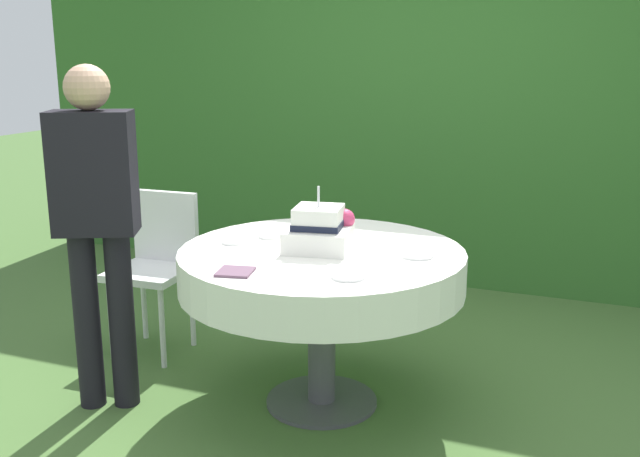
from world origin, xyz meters
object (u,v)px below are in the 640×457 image
at_px(napkin_stack, 235,272).
at_px(standing_person, 97,216).
at_px(cake_table, 322,271).
at_px(serving_plate_near, 270,236).
at_px(serving_plate_left, 417,255).
at_px(serving_plate_right, 348,276).
at_px(garden_chair, 157,256).
at_px(serving_plate_far, 232,242).
at_px(wedding_cake, 320,230).

height_order(napkin_stack, standing_person, standing_person).
height_order(cake_table, serving_plate_near, serving_plate_near).
bearing_deg(serving_plate_near, standing_person, -141.57).
xyz_separation_m(serving_plate_left, serving_plate_right, (-0.18, -0.40, 0.00)).
xyz_separation_m(serving_plate_right, garden_chair, (-1.36, 0.65, -0.23)).
xyz_separation_m(cake_table, napkin_stack, (-0.20, -0.46, 0.11)).
relative_size(serving_plate_far, napkin_stack, 0.72).
bearing_deg(serving_plate_far, serving_plate_left, 6.90).
bearing_deg(serving_plate_left, wedding_cake, -173.63).
distance_m(serving_plate_near, napkin_stack, 0.59).
distance_m(serving_plate_far, garden_chair, 0.79).
relative_size(serving_plate_near, serving_plate_right, 0.77).
relative_size(serving_plate_far, standing_person, 0.06).
distance_m(serving_plate_left, serving_plate_right, 0.44).
relative_size(serving_plate_near, serving_plate_left, 0.72).
height_order(serving_plate_far, standing_person, standing_person).
bearing_deg(standing_person, serving_plate_right, 1.63).
distance_m(serving_plate_right, standing_person, 1.21).
bearing_deg(serving_plate_far, serving_plate_right, -23.50).
relative_size(cake_table, garden_chair, 1.48).
height_order(serving_plate_right, garden_chair, garden_chair).
xyz_separation_m(cake_table, serving_plate_far, (-0.43, -0.05, 0.11)).
xyz_separation_m(serving_plate_far, serving_plate_right, (0.69, -0.30, 0.00)).
bearing_deg(serving_plate_left, garden_chair, 171.05).
height_order(serving_plate_near, napkin_stack, same).
relative_size(wedding_cake, serving_plate_far, 3.31).
xyz_separation_m(cake_table, serving_plate_near, (-0.32, 0.11, 0.11)).
height_order(cake_table, serving_plate_far, serving_plate_far).
bearing_deg(serving_plate_left, standing_person, -162.35).
height_order(serving_plate_left, garden_chair, garden_chair).
relative_size(serving_plate_far, garden_chair, 0.11).
bearing_deg(serving_plate_right, napkin_stack, -165.99).
bearing_deg(standing_person, wedding_cake, 22.62).
xyz_separation_m(serving_plate_left, standing_person, (-1.38, -0.44, 0.16)).
relative_size(cake_table, serving_plate_right, 9.41).
height_order(wedding_cake, serving_plate_left, wedding_cake).
bearing_deg(garden_chair, serving_plate_right, -25.47).
bearing_deg(wedding_cake, serving_plate_left, 6.37).
relative_size(serving_plate_near, garden_chair, 0.12).
xyz_separation_m(serving_plate_near, napkin_stack, (0.12, -0.58, -0.00)).
bearing_deg(garden_chair, serving_plate_far, -27.43).
xyz_separation_m(cake_table, standing_person, (-0.94, -0.38, 0.26)).
distance_m(serving_plate_near, serving_plate_left, 0.75).
bearing_deg(standing_person, serving_plate_far, 33.19).
distance_m(serving_plate_near, serving_plate_far, 0.20).
distance_m(serving_plate_right, napkin_stack, 0.47).
distance_m(garden_chair, standing_person, 0.80).
height_order(wedding_cake, garden_chair, wedding_cake).
height_order(cake_table, napkin_stack, napkin_stack).
bearing_deg(napkin_stack, serving_plate_far, 119.80).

